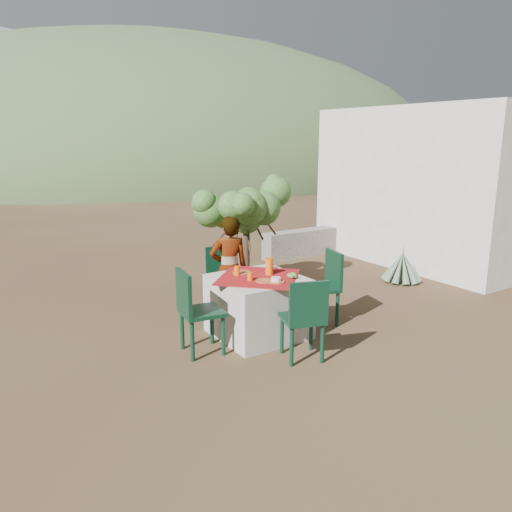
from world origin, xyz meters
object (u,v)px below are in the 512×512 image
at_px(person, 229,269).
at_px(guesthouse, 445,185).
at_px(chair_right, 325,283).
at_px(table, 258,306).
at_px(chair_left, 195,308).
at_px(juice_pitcher, 269,266).
at_px(shrub_tree, 247,213).
at_px(agave, 402,268).
at_px(chair_near, 305,316).
at_px(chair_far, 222,275).

xyz_separation_m(person, guesthouse, (5.56, 0.87, 0.78)).
bearing_deg(chair_right, person, -112.32).
bearing_deg(table, chair_right, -6.40).
height_order(chair_left, juice_pitcher, chair_left).
bearing_deg(table, shrub_tree, 62.43).
xyz_separation_m(shrub_tree, agave, (2.54, -0.95, -1.03)).
relative_size(guesthouse, juice_pitcher, 20.15).
height_order(chair_near, person, person).
bearing_deg(table, guesthouse, 15.51).
height_order(chair_far, person, person).
relative_size(table, chair_right, 1.33).
relative_size(chair_far, chair_near, 0.96).
bearing_deg(juice_pitcher, agave, 11.57).
distance_m(shrub_tree, agave, 2.90).
distance_m(chair_left, agave, 4.38).
height_order(shrub_tree, guesthouse, guesthouse).
bearing_deg(chair_right, table, -81.70).
distance_m(agave, juice_pitcher, 3.35).
xyz_separation_m(chair_right, juice_pitcher, (-0.82, 0.12, 0.32)).
bearing_deg(shrub_tree, chair_near, -108.25).
height_order(table, chair_near, chair_near).
xyz_separation_m(table, chair_right, (0.99, -0.11, 0.16)).
distance_m(chair_far, agave, 3.33).
bearing_deg(juice_pitcher, chair_left, -175.30).
bearing_deg(shrub_tree, agave, -20.57).
bearing_deg(chair_near, table, -70.83).
bearing_deg(agave, chair_far, 172.41).
distance_m(chair_near, chair_left, 1.24).
bearing_deg(shrub_tree, person, -132.67).
bearing_deg(shrub_tree, chair_right, -85.50).
bearing_deg(agave, chair_right, -162.00).
relative_size(chair_far, juice_pitcher, 4.36).
relative_size(agave, juice_pitcher, 3.51).
bearing_deg(table, agave, 11.19).
relative_size(table, shrub_tree, 0.80).
xyz_separation_m(shrub_tree, juice_pitcher, (-0.68, -1.61, -0.41)).
distance_m(table, person, 0.74).
relative_size(chair_near, chair_right, 0.97).
height_order(person, agave, person).
relative_size(chair_far, agave, 1.24).
xyz_separation_m(table, chair_left, (-0.91, -0.08, 0.17)).
bearing_deg(chair_far, juice_pitcher, -77.12).
height_order(table, guesthouse, guesthouse).
height_order(person, juice_pitcher, person).
bearing_deg(chair_right, chair_near, -35.83).
distance_m(chair_right, person, 1.29).
height_order(chair_left, guesthouse, guesthouse).
bearing_deg(guesthouse, chair_far, -175.53).
relative_size(chair_right, guesthouse, 0.23).
xyz_separation_m(chair_left, chair_right, (1.90, -0.03, -0.01)).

